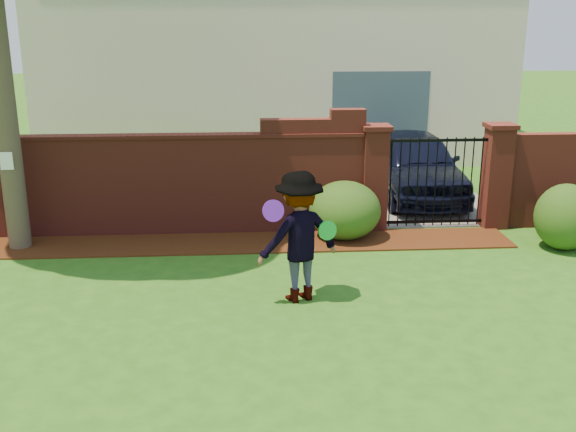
{
  "coord_description": "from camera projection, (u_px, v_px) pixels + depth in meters",
  "views": [
    {
      "loc": [
        0.1,
        -7.37,
        3.66
      ],
      "look_at": [
        0.7,
        1.4,
        1.05
      ],
      "focal_mm": 41.86,
      "sensor_mm": 36.0,
      "label": 1
    }
  ],
  "objects": [
    {
      "name": "ground",
      "position": [
        238.0,
        334.0,
        8.09
      ],
      "size": [
        80.0,
        80.0,
        0.01
      ],
      "primitive_type": "cube",
      "color": "#285A16",
      "rests_on": "ground"
    },
    {
      "name": "mulch_bed",
      "position": [
        182.0,
        244.0,
        11.21
      ],
      "size": [
        11.1,
        1.08,
        0.03
      ],
      "primitive_type": "cube",
      "color": "#37180A",
      "rests_on": "ground"
    },
    {
      "name": "brick_wall",
      "position": [
        121.0,
        183.0,
        11.51
      ],
      "size": [
        8.7,
        0.31,
        2.16
      ],
      "color": "maroon",
      "rests_on": "ground"
    },
    {
      "name": "pillar_left",
      "position": [
        374.0,
        177.0,
        11.79
      ],
      "size": [
        0.5,
        0.5,
        1.88
      ],
      "color": "maroon",
      "rests_on": "ground"
    },
    {
      "name": "pillar_right",
      "position": [
        496.0,
        175.0,
        11.94
      ],
      "size": [
        0.5,
        0.5,
        1.88
      ],
      "color": "maroon",
      "rests_on": "ground"
    },
    {
      "name": "iron_gate",
      "position": [
        435.0,
        182.0,
        11.9
      ],
      "size": [
        1.78,
        0.03,
        1.6
      ],
      "color": "black",
      "rests_on": "ground"
    },
    {
      "name": "driveway",
      "position": [
        386.0,
        177.0,
        15.96
      ],
      "size": [
        3.2,
        8.0,
        0.01
      ],
      "primitive_type": "cube",
      "color": "slate",
      "rests_on": "ground"
    },
    {
      "name": "house",
      "position": [
        273.0,
        36.0,
        18.72
      ],
      "size": [
        12.4,
        6.4,
        6.3
      ],
      "color": "beige",
      "rests_on": "ground"
    },
    {
      "name": "car",
      "position": [
        418.0,
        166.0,
        13.89
      ],
      "size": [
        1.67,
        4.07,
        1.38
      ],
      "primitive_type": "imported",
      "rotation": [
        0.0,
        0.0,
        -0.01
      ],
      "color": "black",
      "rests_on": "ground"
    },
    {
      "name": "paper_notice",
      "position": [
        6.0,
        161.0,
        10.49
      ],
      "size": [
        0.2,
        0.01,
        0.28
      ],
      "primitive_type": "cube",
      "color": "white",
      "rests_on": "tree"
    },
    {
      "name": "shrub_left",
      "position": [
        345.0,
        210.0,
        11.42
      ],
      "size": [
        1.23,
        1.23,
        1.0
      ],
      "primitive_type": "ellipsoid",
      "color": "#1C4514",
      "rests_on": "ground"
    },
    {
      "name": "shrub_middle",
      "position": [
        566.0,
        217.0,
        10.89
      ],
      "size": [
        0.99,
        0.99,
        1.09
      ],
      "primitive_type": "ellipsoid",
      "color": "#1C4514",
      "rests_on": "ground"
    },
    {
      "name": "man",
      "position": [
        300.0,
        237.0,
        8.81
      ],
      "size": [
        1.3,
        1.04,
        1.76
      ],
      "primitive_type": "imported",
      "rotation": [
        0.0,
        0.0,
        3.53
      ],
      "color": "gray",
      "rests_on": "ground"
    },
    {
      "name": "frisbee_purple",
      "position": [
        273.0,
        211.0,
        8.45
      ],
      "size": [
        0.29,
        0.15,
        0.28
      ],
      "primitive_type": "cylinder",
      "rotation": [
        1.36,
        0.0,
        0.23
      ],
      "color": "#6B1FC3",
      "rests_on": "man"
    },
    {
      "name": "frisbee_green",
      "position": [
        327.0,
        230.0,
        8.78
      ],
      "size": [
        0.27,
        0.14,
        0.26
      ],
      "primitive_type": "cylinder",
      "rotation": [
        1.43,
        0.0,
        0.33
      ],
      "color": "green",
      "rests_on": "man"
    }
  ]
}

